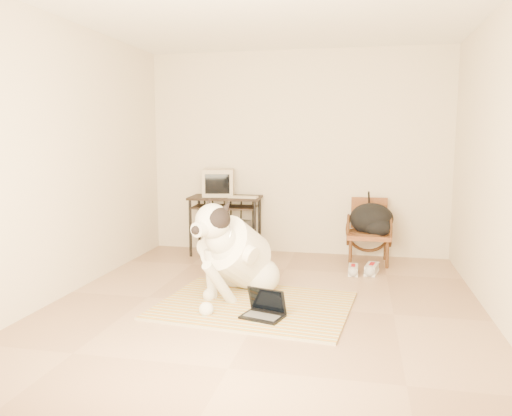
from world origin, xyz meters
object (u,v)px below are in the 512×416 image
(crt_monitor, at_px, (218,183))
(rattan_chair, at_px, (369,231))
(laptop, at_px, (264,310))
(pc_tower, at_px, (238,239))
(backpack, at_px, (373,220))
(dog, at_px, (236,255))
(computer_desk, at_px, (225,205))

(crt_monitor, relative_size, rattan_chair, 0.59)
(laptop, bearing_deg, crt_monitor, 114.82)
(pc_tower, distance_m, rattan_chair, 1.72)
(rattan_chair, bearing_deg, crt_monitor, 177.38)
(pc_tower, height_order, backpack, backpack)
(laptop, height_order, pc_tower, pc_tower)
(crt_monitor, bearing_deg, dog, -68.74)
(laptop, relative_size, backpack, 0.76)
(dog, distance_m, pc_tower, 1.75)
(pc_tower, bearing_deg, rattan_chair, -1.36)
(crt_monitor, bearing_deg, rattan_chair, -2.62)
(dog, bearing_deg, computer_desk, 108.64)
(computer_desk, relative_size, crt_monitor, 2.05)
(laptop, height_order, backpack, backpack)
(laptop, distance_m, crt_monitor, 2.70)
(pc_tower, xyz_separation_m, backpack, (1.75, -0.12, 0.33))
(rattan_chair, bearing_deg, laptop, -112.19)
(computer_desk, xyz_separation_m, rattan_chair, (1.88, -0.06, -0.27))
(pc_tower, relative_size, rattan_chair, 0.63)
(dog, xyz_separation_m, crt_monitor, (-0.68, 1.74, 0.55))
(dog, distance_m, rattan_chair, 2.10)
(dog, xyz_separation_m, computer_desk, (-0.57, 1.70, 0.26))
(laptop, distance_m, rattan_chair, 2.43)
(laptop, height_order, crt_monitor, crt_monitor)
(rattan_chair, height_order, backpack, rattan_chair)
(dog, xyz_separation_m, backpack, (1.34, 1.57, 0.14))
(crt_monitor, bearing_deg, laptop, -65.18)
(crt_monitor, bearing_deg, computer_desk, -19.11)
(rattan_chair, distance_m, backpack, 0.17)
(dog, height_order, backpack, dog)
(backpack, bearing_deg, rattan_chair, 117.85)
(pc_tower, bearing_deg, computer_desk, 175.05)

